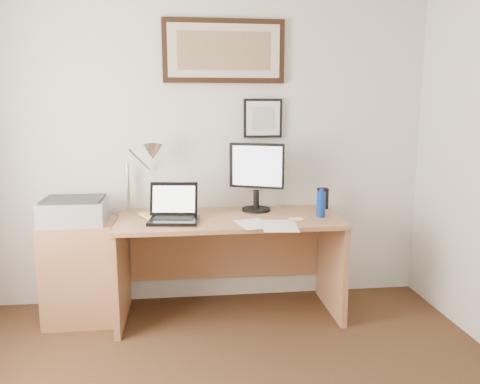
{
  "coord_description": "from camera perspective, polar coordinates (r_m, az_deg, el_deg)",
  "views": [
    {
      "loc": [
        -0.16,
        -1.65,
        1.54
      ],
      "look_at": [
        0.21,
        1.43,
        0.97
      ],
      "focal_mm": 35.0,
      "sensor_mm": 36.0,
      "label": 1
    }
  ],
  "objects": [
    {
      "name": "wall_back",
      "position": [
        3.67,
        -4.29,
        5.81
      ],
      "size": [
        3.5,
        0.02,
        2.5
      ],
      "primitive_type": "cube",
      "color": "silver",
      "rests_on": "ground"
    },
    {
      "name": "side_cabinet",
      "position": [
        3.61,
        -18.78,
        -9.17
      ],
      "size": [
        0.5,
        0.4,
        0.73
      ],
      "primitive_type": "cube",
      "color": "#A16A43",
      "rests_on": "floor"
    },
    {
      "name": "water_bottle",
      "position": [
        3.43,
        9.84,
        -1.5
      ],
      "size": [
        0.06,
        0.06,
        0.19
      ],
      "primitive_type": "cylinder",
      "color": "#0B3298",
      "rests_on": "desk"
    },
    {
      "name": "bottle_cap",
      "position": [
        3.41,
        9.89,
        0.19
      ],
      "size": [
        0.03,
        0.03,
        0.02
      ],
      "primitive_type": "cylinder",
      "color": "#0B3298",
      "rests_on": "water_bottle"
    },
    {
      "name": "speaker",
      "position": [
        3.72,
        10.04,
        -0.77
      ],
      "size": [
        0.08,
        0.07,
        0.16
      ],
      "primitive_type": "cube",
      "rotation": [
        0.0,
        0.0,
        0.15
      ],
      "color": "black",
      "rests_on": "desk"
    },
    {
      "name": "paper_sheet_a",
      "position": [
        3.2,
        1.62,
        -3.92
      ],
      "size": [
        0.26,
        0.32,
        0.0
      ],
      "primitive_type": "cube",
      "rotation": [
        0.0,
        0.0,
        0.23
      ],
      "color": "white",
      "rests_on": "desk"
    },
    {
      "name": "paper_sheet_b",
      "position": [
        3.15,
        4.86,
        -4.12
      ],
      "size": [
        0.26,
        0.35,
        0.0
      ],
      "primitive_type": "cube",
      "rotation": [
        0.0,
        0.0,
        -0.1
      ],
      "color": "white",
      "rests_on": "desk"
    },
    {
      "name": "sticky_pad",
      "position": [
        3.32,
        6.79,
        -3.33
      ],
      "size": [
        0.09,
        0.09,
        0.01
      ],
      "primitive_type": "cube",
      "rotation": [
        0.0,
        0.0,
        -0.04
      ],
      "color": "#FFF878",
      "rests_on": "desk"
    },
    {
      "name": "marker_pen",
      "position": [
        3.29,
        6.83,
        -3.46
      ],
      "size": [
        0.14,
        0.06,
        0.02
      ],
      "primitive_type": "cylinder",
      "rotation": [
        0.0,
        1.57,
        0.35
      ],
      "color": "white",
      "rests_on": "desk"
    },
    {
      "name": "book",
      "position": [
        3.36,
        -11.4,
        -3.21
      ],
      "size": [
        0.34,
        0.38,
        0.02
      ],
      "primitive_type": "imported",
      "rotation": [
        0.0,
        0.0,
        0.44
      ],
      "color": "#DCCF67",
      "rests_on": "desk"
    },
    {
      "name": "desk",
      "position": [
        3.53,
        -1.47,
        -6.5
      ],
      "size": [
        1.6,
        0.7,
        0.75
      ],
      "color": "#A16A43",
      "rests_on": "floor"
    },
    {
      "name": "laptop",
      "position": [
        3.31,
        -8.06,
        -2.52
      ],
      "size": [
        0.37,
        0.34,
        0.26
      ],
      "color": "black",
      "rests_on": "desk"
    },
    {
      "name": "lcd_monitor",
      "position": [
        3.54,
        2.03,
        2.26
      ],
      "size": [
        0.4,
        0.22,
        0.52
      ],
      "color": "black",
      "rests_on": "desk"
    },
    {
      "name": "printer",
      "position": [
        3.5,
        -19.56,
        -2.14
      ],
      "size": [
        0.44,
        0.34,
        0.18
      ],
      "color": "#9F9FA2",
      "rests_on": "side_cabinet"
    },
    {
      "name": "desk_lamp",
      "position": [
        3.49,
        -10.87,
        4.39
      ],
      "size": [
        0.29,
        0.27,
        0.53
      ],
      "color": "silver",
      "rests_on": "desk"
    },
    {
      "name": "picture_large",
      "position": [
        3.66,
        -1.97,
        16.81
      ],
      "size": [
        0.92,
        0.04,
        0.47
      ],
      "color": "black",
      "rests_on": "wall_back"
    },
    {
      "name": "picture_small",
      "position": [
        3.68,
        2.8,
        8.96
      ],
      "size": [
        0.3,
        0.03,
        0.3
      ],
      "color": "black",
      "rests_on": "wall_back"
    }
  ]
}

